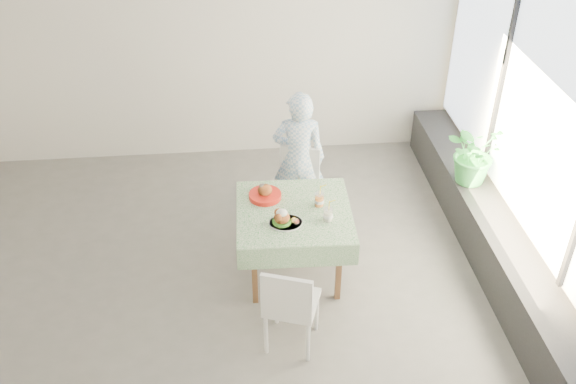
{
  "coord_description": "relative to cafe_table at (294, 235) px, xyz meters",
  "views": [
    {
      "loc": [
        0.33,
        -4.61,
        4.19
      ],
      "look_at": [
        0.79,
        0.15,
        0.92
      ],
      "focal_mm": 40.0,
      "sensor_mm": 36.0,
      "label": 1
    }
  ],
  "objects": [
    {
      "name": "chair_far",
      "position": [
        0.1,
        0.74,
        -0.19
      ],
      "size": [
        0.53,
        0.53,
        0.88
      ],
      "color": "white",
      "rests_on": "ground"
    },
    {
      "name": "wall_back",
      "position": [
        -0.84,
        2.4,
        0.94
      ],
      "size": [
        6.0,
        0.02,
        2.8
      ],
      "primitive_type": "cube",
      "color": "silver",
      "rests_on": "ground"
    },
    {
      "name": "window_ledge",
      "position": [
        1.96,
        -0.1,
        -0.21
      ],
      "size": [
        0.4,
        4.8,
        0.5
      ],
      "primitive_type": "cube",
      "color": "black",
      "rests_on": "ground"
    },
    {
      "name": "cafe_table",
      "position": [
        0.0,
        0.0,
        0.0
      ],
      "size": [
        1.07,
        1.07,
        0.74
      ],
      "color": "brown",
      "rests_on": "ground"
    },
    {
      "name": "main_dish",
      "position": [
        -0.11,
        -0.19,
        0.33
      ],
      "size": [
        0.3,
        0.3,
        0.16
      ],
      "color": "white",
      "rests_on": "cafe_table"
    },
    {
      "name": "window_pane",
      "position": [
        2.13,
        -0.1,
        1.19
      ],
      "size": [
        0.01,
        4.8,
        2.18
      ],
      "primitive_type": "cube",
      "color": "#D1E0F9",
      "rests_on": "ground"
    },
    {
      "name": "wall_right",
      "position": [
        2.16,
        -0.1,
        0.94
      ],
      "size": [
        0.02,
        5.0,
        2.8
      ],
      "primitive_type": "cube",
      "color": "silver",
      "rests_on": "ground"
    },
    {
      "name": "potted_plant",
      "position": [
        1.93,
        0.71,
        0.37
      ],
      "size": [
        0.77,
        0.73,
        0.67
      ],
      "primitive_type": "imported",
      "rotation": [
        0.0,
        0.0,
        0.45
      ],
      "color": "#2A803B",
      "rests_on": "window_ledge"
    },
    {
      "name": "diner",
      "position": [
        0.15,
        0.91,
        0.28
      ],
      "size": [
        0.59,
        0.44,
        1.49
      ],
      "primitive_type": "imported",
      "rotation": [
        0.0,
        0.0,
        2.98
      ],
      "color": "#86B0D7",
      "rests_on": "ground"
    },
    {
      "name": "juice_cup_lemonade",
      "position": [
        0.29,
        -0.17,
        0.34
      ],
      "size": [
        0.09,
        0.09,
        0.25
      ],
      "color": "white",
      "rests_on": "cafe_table"
    },
    {
      "name": "second_dish",
      "position": [
        -0.25,
        0.24,
        0.32
      ],
      "size": [
        0.31,
        0.31,
        0.15
      ],
      "color": "#B41D12",
      "rests_on": "cafe_table"
    },
    {
      "name": "chair_near",
      "position": [
        -0.11,
        -0.89,
        -0.19
      ],
      "size": [
        0.53,
        0.53,
        0.88
      ],
      "color": "white",
      "rests_on": "ground"
    },
    {
      "name": "juice_cup_orange",
      "position": [
        0.24,
        0.06,
        0.34
      ],
      "size": [
        0.09,
        0.09,
        0.27
      ],
      "color": "white",
      "rests_on": "cafe_table"
    },
    {
      "name": "floor",
      "position": [
        -0.84,
        -0.1,
        -0.46
      ],
      "size": [
        6.0,
        6.0,
        0.0
      ],
      "primitive_type": "plane",
      "color": "#5A5855",
      "rests_on": "ground"
    }
  ]
}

